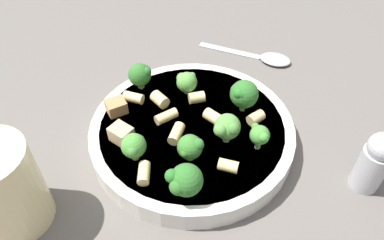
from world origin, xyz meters
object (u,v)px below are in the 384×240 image
object	(u,v)px
rigatoni_4	(166,116)
rigatoni_5	(176,133)
rigatoni_2	(160,99)
spoon	(263,57)
broccoli_floret_0	(227,127)
broccoli_floret_4	(190,147)
chicken_chunk_0	(121,134)
broccoli_floret_1	(260,135)
broccoli_floret_2	(187,81)
rigatoni_3	(226,167)
rigatoni_6	(256,118)
rigatoni_8	(213,117)
pasta_bowl	(192,132)
rigatoni_1	(133,98)
rigatoni_0	(144,173)
chicken_chunk_1	(116,107)
pepper_shaker	(375,162)
rigatoni_7	(197,98)
broccoli_floret_6	(134,146)
drinking_glass	(4,190)
broccoli_floret_5	(185,181)
broccoli_floret_3	(243,94)

from	to	relation	value
rigatoni_4	rigatoni_5	world-z (taller)	same
rigatoni_2	spoon	size ratio (longest dim) A/B	0.16
broccoli_floret_0	broccoli_floret_4	distance (m)	0.05
chicken_chunk_0	broccoli_floret_1	bearing A→B (deg)	55.25
broccoli_floret_2	broccoli_floret_1	bearing A→B (deg)	9.86
rigatoni_3	rigatoni_6	bearing A→B (deg)	121.03
rigatoni_8	spoon	distance (m)	0.20
pasta_bowl	rigatoni_1	world-z (taller)	rigatoni_1
broccoli_floret_0	rigatoni_0	xyz separation A→B (m)	(-0.00, -0.11, -0.02)
chicken_chunk_0	chicken_chunk_1	world-z (taller)	chicken_chunk_0
broccoli_floret_4	pepper_shaker	xyz separation A→B (m)	(0.12, 0.17, -0.01)
rigatoni_6	rigatoni_7	world-z (taller)	same
broccoli_floret_6	rigatoni_4	size ratio (longest dim) A/B	1.24
rigatoni_1	rigatoni_3	bearing A→B (deg)	15.02
rigatoni_1	pepper_shaker	xyz separation A→B (m)	(0.24, 0.19, 0.01)
chicken_chunk_0	rigatoni_1	bearing A→B (deg)	144.10
broccoli_floret_0	rigatoni_2	bearing A→B (deg)	-158.74
rigatoni_0	pepper_shaker	xyz separation A→B (m)	(0.12, 0.23, 0.01)
drinking_glass	spoon	xyz separation A→B (m)	(-0.09, 0.42, -0.04)
broccoli_floret_1	broccoli_floret_4	xyz separation A→B (m)	(-0.03, -0.08, -0.00)
rigatoni_5	spoon	distance (m)	0.25
pepper_shaker	broccoli_floret_1	bearing A→B (deg)	-134.64
rigatoni_2	chicken_chunk_1	distance (m)	0.06
chicken_chunk_1	rigatoni_3	bearing A→B (deg)	24.57
rigatoni_5	spoon	size ratio (longest dim) A/B	0.20
drinking_glass	broccoli_floret_4	bearing A→B (deg)	75.93
rigatoni_0	spoon	xyz separation A→B (m)	(-0.14, 0.28, -0.03)
chicken_chunk_0	drinking_glass	size ratio (longest dim) A/B	0.24
broccoli_floret_2	broccoli_floret_5	bearing A→B (deg)	-30.40
broccoli_floret_2	spoon	distance (m)	0.18
chicken_chunk_1	drinking_glass	bearing A→B (deg)	-65.60
rigatoni_5	pepper_shaker	size ratio (longest dim) A/B	0.34
broccoli_floret_1	broccoli_floret_4	bearing A→B (deg)	-109.10
rigatoni_5	drinking_glass	xyz separation A→B (m)	(-0.01, -0.20, 0.01)
chicken_chunk_0	broccoli_floret_5	bearing A→B (deg)	14.12
broccoli_floret_0	pepper_shaker	distance (m)	0.17
broccoli_floret_1	broccoli_floret_2	xyz separation A→B (m)	(-0.13, -0.02, -0.00)
broccoli_floret_4	rigatoni_4	size ratio (longest dim) A/B	1.15
broccoli_floret_1	rigatoni_8	size ratio (longest dim) A/B	1.55
chicken_chunk_0	rigatoni_2	bearing A→B (deg)	116.11
rigatoni_1	rigatoni_8	bearing A→B (deg)	40.25
pasta_bowl	rigatoni_6	size ratio (longest dim) A/B	12.74
rigatoni_2	rigatoni_3	distance (m)	0.14
broccoli_floret_0	drinking_glass	xyz separation A→B (m)	(-0.05, -0.25, -0.01)
broccoli_floret_4	rigatoni_1	xyz separation A→B (m)	(-0.12, -0.02, -0.01)
broccoli_floret_6	rigatoni_8	size ratio (longest dim) A/B	1.66
broccoli_floret_2	rigatoni_8	xyz separation A→B (m)	(0.07, 0.00, -0.01)
broccoli_floret_3	pepper_shaker	world-z (taller)	pepper_shaker
rigatoni_4	drinking_glass	xyz separation A→B (m)	(0.02, -0.20, 0.01)
broccoli_floret_3	broccoli_floret_4	size ratio (longest dim) A/B	1.36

